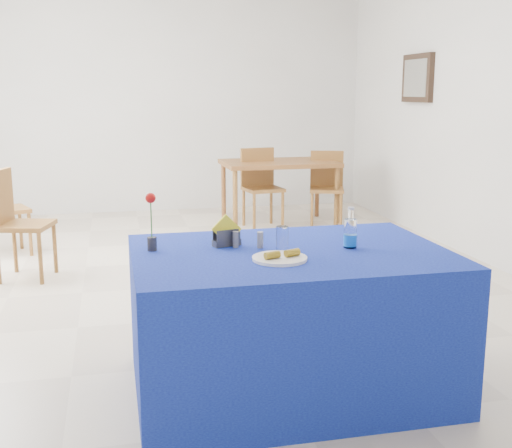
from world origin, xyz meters
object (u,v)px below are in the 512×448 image
Objects in this scene: water_bottle at (350,234)px; chair_bg_right at (327,183)px; plate at (280,258)px; chair_win_a at (14,216)px; oak_table at (279,168)px; chair_bg_left at (260,182)px; blue_table at (290,321)px.

chair_bg_right is (1.28, 4.08, -0.33)m from water_bottle.
chair_win_a is at bearing 120.62° from plate.
oak_table is 1.45× the size of chair_bg_left.
chair_bg_left is (-0.24, -0.07, -0.15)m from oak_table.
chair_bg_left is 2.98m from chair_win_a.
blue_table is at bearing 177.90° from water_bottle.
chair_bg_left reaches higher than plate.
water_bottle is 4.29m from oak_table.
oak_table is at bearing 76.05° from blue_table.
plate is at bearing -134.95° from chair_win_a.
chair_bg_right is at bearing -50.01° from chair_win_a.
chair_bg_left is 1.05× the size of chair_bg_right.
chair_bg_left is at bearing -163.31° from oak_table.
plate is 0.31× the size of chair_bg_right.
blue_table is 1.73× the size of chair_win_a.
chair_bg_left is at bearing -167.28° from chair_bg_right.
oak_table is (0.73, 4.23, -0.15)m from water_bottle.
oak_table is at bearing 80.22° from water_bottle.
chair_win_a is (-1.58, 2.68, -0.23)m from plate.
oak_table is (1.15, 4.39, -0.09)m from plate.
oak_table is 0.59m from chair_bg_right.
water_bottle is at bearing 20.88° from plate.
water_bottle is 0.24× the size of chair_bg_left.
blue_table is 1.21× the size of oak_table.
water_bottle is 0.23× the size of chair_win_a.
plate is 1.24× the size of water_bottle.
water_bottle is (0.32, -0.01, 0.45)m from blue_table.
chair_win_a is (-2.49, -1.64, 0.01)m from chair_bg_left.
chair_win_a reaches higher than blue_table.
plate is 0.29× the size of chair_bg_left.
oak_table is 0.29m from chair_bg_left.
chair_bg_right is 3.64m from chair_win_a.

